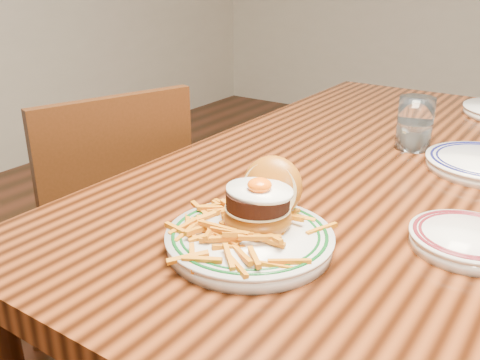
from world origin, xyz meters
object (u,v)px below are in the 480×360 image
Objects in this scene: chair_left at (107,232)px; table at (371,197)px; main_plate at (254,224)px; side_plate at (468,239)px.

table is at bearing 37.29° from chair_left.
main_plate is (0.65, -0.25, 0.31)m from chair_left.
table is 0.49m from main_plate.
side_plate is at bearing 14.11° from chair_left.
chair_left and main_plate have the same top height.
main_plate is (-0.02, -0.48, 0.12)m from table.
main_plate is at bearing -92.34° from table.
side_plate is (0.93, -0.07, 0.30)m from chair_left.
chair_left is 0.98m from side_plate.
side_plate is at bearing 21.74° from main_plate.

